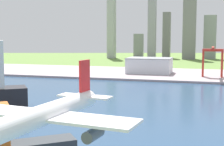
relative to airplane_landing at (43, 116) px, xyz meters
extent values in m
plane|color=olive|center=(-20.68, 195.38, -37.10)|extent=(2400.00, 2400.00, 0.00)
cube|color=#2D4C70|center=(-20.68, 135.38, -37.03)|extent=(840.00, 360.00, 0.15)
cube|color=#A5959B|center=(-20.68, 385.38, -35.85)|extent=(840.00, 140.00, 2.50)
cylinder|color=white|center=(0.03, 0.28, 0.12)|extent=(7.84, 34.19, 3.75)
cube|color=white|center=(0.24, 1.97, -0.44)|extent=(33.85, 11.44, 0.50)
cube|color=red|center=(1.89, 15.46, 4.25)|extent=(0.99, 4.11, 9.01)
cube|color=white|center=(1.89, 15.46, 0.87)|extent=(12.31, 5.16, 0.36)
cylinder|color=#4C4F54|center=(9.34, -0.17, -2.51)|extent=(2.63, 4.97, 2.06)
cylinder|color=#4C4F54|center=(-9.11, 2.08, -2.51)|extent=(2.63, 4.97, 2.06)
cube|color=#B72D23|center=(19.63, 357.85, -19.47)|extent=(2.20, 2.20, 30.26)
cube|color=#B72D23|center=(41.16, 357.85, -19.47)|extent=(2.20, 2.20, 30.26)
cube|color=#B72D23|center=(19.63, 365.85, -19.47)|extent=(2.20, 2.20, 30.26)
cube|color=#B72D23|center=(41.16, 365.85, -19.47)|extent=(2.20, 2.20, 30.26)
cube|color=#B72D23|center=(30.39, 361.85, -2.94)|extent=(23.93, 10.00, 2.80)
cube|color=#B72D23|center=(30.39, 350.81, -0.14)|extent=(2.60, 44.16, 2.60)
cube|color=silver|center=(-48.38, 382.52, -25.26)|extent=(56.04, 40.31, 18.69)
cube|color=gray|center=(-48.38, 382.52, -15.32)|extent=(57.16, 41.11, 1.20)
cube|color=#A2A5A6|center=(-189.74, 685.62, 38.24)|extent=(16.02, 21.35, 150.69)
cube|color=gray|center=(-138.82, 742.99, -9.32)|extent=(21.39, 17.58, 55.57)
cube|color=#9896A3|center=(-105.74, 737.00, 41.46)|extent=(18.11, 16.59, 157.13)
cube|color=slate|center=(-70.93, 733.32, 15.17)|extent=(16.32, 23.53, 104.54)
cube|color=slate|center=(-17.70, 699.89, 31.40)|extent=(27.16, 27.43, 137.01)
cube|color=gray|center=(25.34, 721.27, 10.68)|extent=(26.99, 19.81, 95.56)
camera|label=1|loc=(27.79, -51.83, 13.95)|focal=53.92mm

